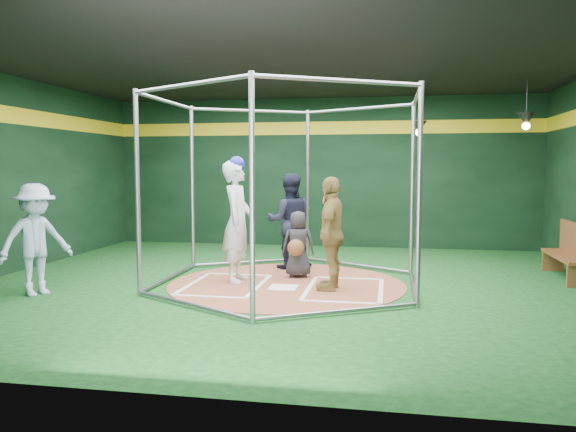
% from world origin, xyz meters
% --- Properties ---
extents(room_shell, '(10.10, 9.10, 3.53)m').
position_xyz_m(room_shell, '(0.00, 0.01, 1.75)').
color(room_shell, '#0C3811').
rests_on(room_shell, ground).
extents(clay_disc, '(3.80, 3.80, 0.01)m').
position_xyz_m(clay_disc, '(0.00, 0.00, 0.01)').
color(clay_disc, '#995337').
rests_on(clay_disc, ground).
extents(home_plate, '(0.43, 0.43, 0.01)m').
position_xyz_m(home_plate, '(0.00, -0.30, 0.02)').
color(home_plate, white).
rests_on(home_plate, clay_disc).
extents(batter_box_left, '(1.17, 1.77, 0.01)m').
position_xyz_m(batter_box_left, '(-0.95, -0.25, 0.02)').
color(batter_box_left, white).
rests_on(batter_box_left, clay_disc).
extents(batter_box_right, '(1.17, 1.77, 0.01)m').
position_xyz_m(batter_box_right, '(0.95, -0.25, 0.02)').
color(batter_box_right, white).
rests_on(batter_box_right, clay_disc).
extents(batting_cage, '(4.05, 4.67, 3.00)m').
position_xyz_m(batting_cage, '(-0.00, -0.00, 1.50)').
color(batting_cage, gray).
rests_on(batting_cage, ground).
extents(pendant_lamp_near, '(0.34, 0.34, 0.90)m').
position_xyz_m(pendant_lamp_near, '(2.20, 3.60, 2.74)').
color(pendant_lamp_near, black).
rests_on(pendant_lamp_near, room_shell).
extents(pendant_lamp_far, '(0.34, 0.34, 0.90)m').
position_xyz_m(pendant_lamp_far, '(4.00, 2.00, 2.74)').
color(pendant_lamp_far, black).
rests_on(pendant_lamp_far, room_shell).
extents(batter_figure, '(0.49, 0.73, 2.05)m').
position_xyz_m(batter_figure, '(-0.83, 0.06, 1.02)').
color(batter_figure, silver).
rests_on(batter_figure, clay_disc).
extents(visitor_leopard, '(0.52, 1.05, 1.73)m').
position_xyz_m(visitor_leopard, '(0.74, -0.27, 0.88)').
color(visitor_leopard, tan).
rests_on(visitor_leopard, clay_disc).
extents(catcher_figure, '(0.62, 0.62, 1.13)m').
position_xyz_m(catcher_figure, '(0.08, 0.59, 0.58)').
color(catcher_figure, black).
rests_on(catcher_figure, clay_disc).
extents(umpire, '(0.98, 0.84, 1.76)m').
position_xyz_m(umpire, '(-0.21, 1.41, 0.89)').
color(umpire, black).
rests_on(umpire, clay_disc).
extents(bystander_blue, '(1.08, 1.23, 1.65)m').
position_xyz_m(bystander_blue, '(-3.51, -1.37, 0.82)').
color(bystander_blue, '#96ADC7').
rests_on(bystander_blue, ground).
extents(dugout_bench, '(0.38, 1.63, 0.95)m').
position_xyz_m(dugout_bench, '(4.62, 1.30, 0.49)').
color(dugout_bench, brown).
rests_on(dugout_bench, ground).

